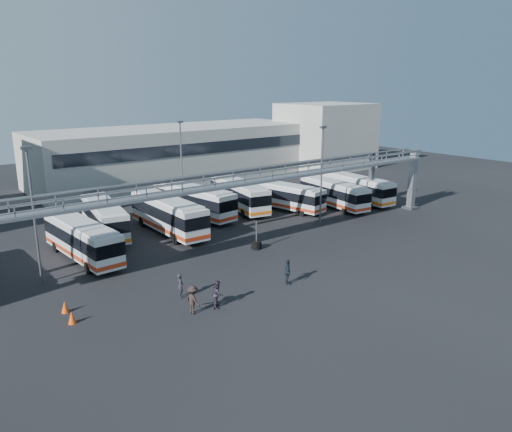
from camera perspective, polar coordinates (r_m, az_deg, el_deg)
ground at (r=40.75m, az=2.25°, el=-5.81°), size 140.00×140.00×0.00m
gantry at (r=43.67m, az=-2.63°, el=3.15°), size 51.40×5.15×7.10m
warehouse at (r=77.13m, az=-9.18°, el=7.05°), size 42.00×14.00×8.00m
building_right at (r=87.91m, az=7.96°, el=9.04°), size 14.00×12.00×11.00m
light_pole_left at (r=39.06m, az=-24.10°, el=0.74°), size 0.70×0.35×10.21m
light_pole_mid at (r=52.12m, az=7.51°, el=5.24°), size 0.70×0.35×10.21m
light_pole_back at (r=59.19m, az=-8.53°, el=6.37°), size 0.70×0.35×10.21m
bus_2 at (r=44.29m, az=-19.23°, el=-2.48°), size 3.15×10.86×3.26m
bus_3 at (r=50.61m, az=-16.97°, el=-0.11°), size 4.35×11.16×3.31m
bus_4 at (r=49.88m, az=-10.00°, el=0.24°), size 2.88×11.60×3.51m
bus_5 at (r=55.33m, az=-7.15°, el=1.80°), size 4.22×11.70×3.48m
bus_6 at (r=58.22m, az=-1.95°, el=2.52°), size 4.56×11.42×3.38m
bus_7 at (r=58.30m, az=3.35°, el=2.34°), size 4.08×10.34×3.06m
bus_8 at (r=60.16m, az=8.89°, el=2.61°), size 3.48×10.45×3.11m
bus_9 at (r=63.39m, az=11.47°, el=3.17°), size 3.19×10.71×3.21m
pedestrian_a at (r=35.21m, az=-8.63°, el=-7.89°), size 0.60×0.74×1.76m
pedestrian_b at (r=33.57m, az=-4.39°, el=-8.86°), size 1.10×1.14×1.85m
pedestrian_c at (r=32.79m, az=-7.22°, el=-9.48°), size 0.87×1.32×1.92m
pedestrian_d at (r=37.07m, az=3.62°, el=-6.39°), size 0.94×1.23×1.94m
cone_left at (r=33.54m, az=-20.30°, el=-10.83°), size 0.56×0.56×0.79m
cone_right at (r=35.17m, az=-21.00°, el=-9.67°), size 0.58×0.58×0.79m
tire_stack at (r=44.80m, az=0.05°, el=-3.23°), size 0.92×0.92×2.63m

